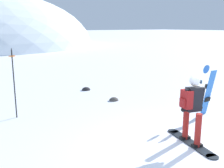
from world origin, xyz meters
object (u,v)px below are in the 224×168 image
at_px(rock_mid, 114,101).
at_px(snowboarder_main, 192,108).
at_px(piste_marker_near, 14,79).
at_px(spare_snowboard, 208,90).
at_px(rock_dark, 86,90).

bearing_deg(rock_mid, snowboarder_main, -98.77).
bearing_deg(piste_marker_near, snowboarder_main, -55.55).
height_order(spare_snowboard, rock_mid, spare_snowboard).
xyz_separation_m(snowboarder_main, rock_dark, (0.60, 6.34, -0.92)).
xyz_separation_m(spare_snowboard, piste_marker_near, (-5.18, 3.25, 0.42)).
distance_m(snowboarder_main, spare_snowboard, 2.45).
bearing_deg(spare_snowboard, rock_dark, 106.84).
relative_size(spare_snowboard, rock_mid, 4.27).
relative_size(piste_marker_near, rock_dark, 5.51).
distance_m(piste_marker_near, rock_dark, 4.29).
xyz_separation_m(piste_marker_near, rock_dark, (3.60, 1.97, -1.25)).
distance_m(snowboarder_main, rock_dark, 6.44).
relative_size(snowboarder_main, piste_marker_near, 0.81).
relative_size(spare_snowboard, rock_dark, 4.07).
bearing_deg(rock_dark, snowboarder_main, -95.38).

